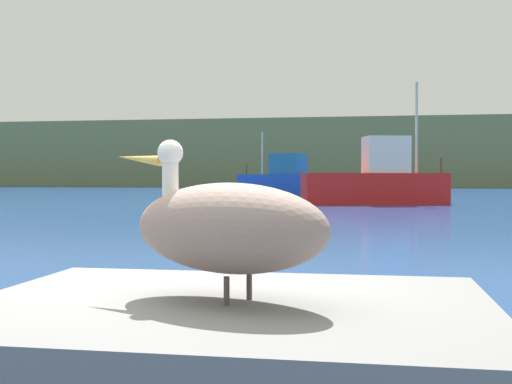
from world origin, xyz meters
TOP-DOWN VIEW (x-y plane):
  - ground_plane at (0.00, 0.00)m, footprint 260.00×260.00m
  - hillside_backdrop at (0.00, 80.71)m, footprint 140.00×11.85m
  - pier_dock at (0.60, -0.56)m, footprint 2.72×2.07m
  - pelican at (0.59, -0.55)m, footprint 1.39×0.99m
  - fishing_boat_blue at (-4.12, 40.55)m, footprint 7.20×4.18m
  - fishing_boat_red at (1.67, 26.89)m, footprint 6.84×3.42m
  - mooring_buoy at (-2.67, 10.91)m, footprint 0.55×0.55m

SIDE VIEW (x-z plane):
  - ground_plane at x=0.00m, z-range 0.00..0.00m
  - mooring_buoy at x=-2.67m, z-range 0.00..0.55m
  - pier_dock at x=0.60m, z-range 0.00..0.65m
  - fishing_boat_blue at x=-4.12m, z-range -1.19..3.19m
  - pelican at x=0.59m, z-range 0.61..1.46m
  - fishing_boat_red at x=1.67m, z-range -1.74..3.92m
  - hillside_backdrop at x=0.00m, z-range 0.00..8.42m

